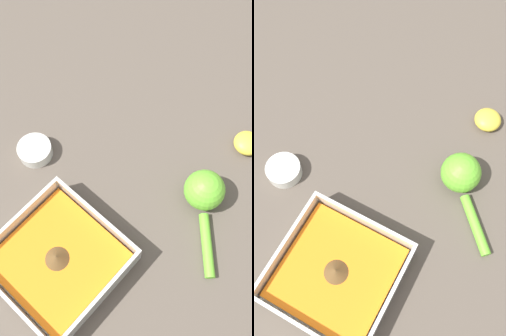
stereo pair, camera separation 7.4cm
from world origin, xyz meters
The scene contains 5 objects.
ground_plane centered at (0.00, 0.00, 0.00)m, with size 4.00×4.00×0.00m, color brown.
square_dish centered at (0.01, 0.01, 0.02)m, with size 0.20×0.20×0.06m.
spice_bowl centered at (0.20, -0.11, 0.01)m, with size 0.07×0.07×0.03m.
lemon_squeezer centered at (-0.11, -0.25, 0.04)m, with size 0.15×0.16×0.08m.
lemon_half centered at (-0.11, -0.41, 0.01)m, with size 0.05×0.05×0.03m.
Camera 2 is at (-0.12, 0.08, 0.70)m, focal length 42.00 mm.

